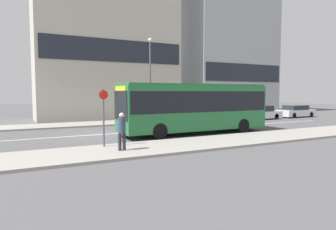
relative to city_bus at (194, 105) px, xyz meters
name	(u,v)px	position (x,y,z in m)	size (l,w,h in m)	color
ground_plane	(104,134)	(-5.53, 2.42, -1.91)	(120.00, 120.00, 0.00)	#4F4F51
sidewalk_near	(140,149)	(-5.53, -3.83, -1.85)	(44.00, 3.50, 0.13)	gray
sidewalk_far	(84,124)	(-5.53, 8.67, -1.85)	(44.00, 3.50, 0.13)	gray
lane_centerline	(104,134)	(-5.53, 2.42, -1.91)	(41.80, 0.16, 0.01)	silver
apartment_block_left_tower	(108,0)	(-1.57, 14.63, 10.58)	(14.83, 5.50, 25.01)	#B7B2A3
apartment_block_right_tower	(228,42)	(15.03, 15.39, 7.55)	(12.33, 7.02, 18.94)	#9EA3A8
city_bus	(194,105)	(0.00, 0.00, 0.00)	(10.37, 2.63, 3.33)	#236B38
parked_car_0	(220,115)	(6.44, 5.63, -1.25)	(4.49, 1.77, 1.42)	maroon
parked_car_1	(261,113)	(11.63, 5.64, -1.25)	(4.39, 1.69, 1.42)	silver
parked_car_2	(296,112)	(17.16, 5.86, -1.28)	(4.44, 1.81, 1.34)	silver
pedestrian_near_stop	(122,129)	(-6.49, -4.05, -0.80)	(0.35, 0.34, 1.73)	#23232D
bus_stop_sign	(104,113)	(-6.94, -2.68, -0.16)	(0.44, 0.12, 2.80)	#4C4C51
street_lamp	(150,72)	(0.06, 7.36, 2.69)	(0.36, 0.36, 7.40)	#4C4C51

